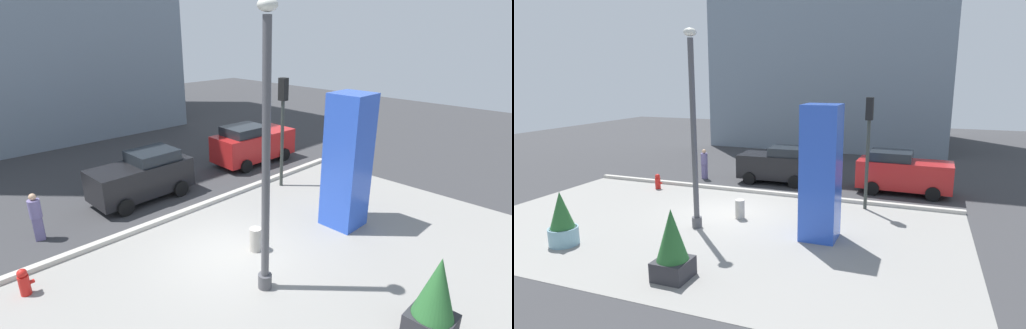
% 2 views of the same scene
% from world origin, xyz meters
% --- Properties ---
extents(ground_plane, '(60.00, 60.00, 0.00)m').
position_xyz_m(ground_plane, '(0.00, 4.00, 0.00)').
color(ground_plane, '#38383A').
extents(plaza_pavement, '(18.00, 10.00, 0.02)m').
position_xyz_m(plaza_pavement, '(0.00, -2.00, 0.00)').
color(plaza_pavement, gray).
rests_on(plaza_pavement, ground_plane).
extents(curb_strip, '(18.00, 0.24, 0.16)m').
position_xyz_m(curb_strip, '(0.00, 3.12, 0.08)').
color(curb_strip, '#B7B2A8').
rests_on(curb_strip, ground_plane).
extents(lamp_post, '(0.44, 0.44, 6.99)m').
position_xyz_m(lamp_post, '(-0.35, -1.90, 3.41)').
color(lamp_post, '#4C4C51').
rests_on(lamp_post, ground_plane).
extents(art_pillar_blue, '(1.20, 1.20, 4.54)m').
position_xyz_m(art_pillar_blue, '(4.08, -1.36, 2.27)').
color(art_pillar_blue, blue).
rests_on(art_pillar_blue, ground_plane).
extents(potted_plant_near_left, '(0.93, 0.93, 1.80)m').
position_xyz_m(potted_plant_near_left, '(-3.61, -4.83, 0.81)').
color(potted_plant_near_left, '#7AA8B7').
rests_on(potted_plant_near_left, ground_plane).
extents(potted_plant_mid_plaza, '(0.93, 0.93, 1.98)m').
position_xyz_m(potted_plant_mid_plaza, '(1.05, -5.59, 0.96)').
color(potted_plant_mid_plaza, '#2D2D33').
rests_on(potted_plant_mid_plaza, ground_plane).
extents(fire_hydrant, '(0.36, 0.26, 0.75)m').
position_xyz_m(fire_hydrant, '(-4.89, 2.16, 0.37)').
color(fire_hydrant, red).
rests_on(fire_hydrant, ground_plane).
extents(concrete_bollard, '(0.36, 0.36, 0.75)m').
position_xyz_m(concrete_bollard, '(0.72, -0.46, 0.38)').
color(concrete_bollard, '#B2ADA3').
rests_on(concrete_bollard, ground_plane).
extents(traffic_light_corner, '(0.28, 0.42, 4.60)m').
position_xyz_m(traffic_light_corner, '(5.10, 2.44, 3.10)').
color(traffic_light_corner, '#333833').
rests_on(traffic_light_corner, ground_plane).
extents(car_curb_east, '(3.93, 2.05, 1.90)m').
position_xyz_m(car_curb_east, '(0.23, 5.41, 0.95)').
color(car_curb_east, black).
rests_on(car_curb_east, ground_plane).
extents(car_intersection, '(4.30, 2.12, 1.98)m').
position_xyz_m(car_intersection, '(6.38, 5.55, 0.99)').
color(car_intersection, red).
rests_on(car_intersection, ground_plane).
extents(pedestrian_by_curb, '(0.46, 0.46, 1.61)m').
position_xyz_m(pedestrian_by_curb, '(-3.78, 4.83, 0.89)').
color(pedestrian_by_curb, slate).
rests_on(pedestrian_by_curb, ground_plane).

